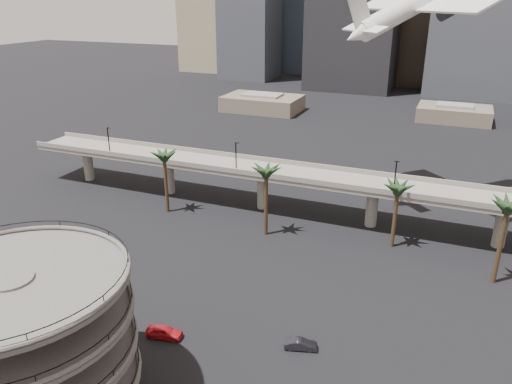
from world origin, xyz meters
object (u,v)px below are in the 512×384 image
at_px(car_a, 164,332).
at_px(car_b, 301,344).
at_px(parking_ramp, 21,335).
at_px(overpass, 316,181).

relative_size(car_a, car_b, 1.15).
height_order(parking_ramp, overpass, parking_ramp).
height_order(overpass, car_a, overpass).
xyz_separation_m(overpass, car_a, (-7.22, -43.38, -6.54)).
bearing_deg(car_b, overpass, -2.20).
xyz_separation_m(overpass, car_b, (9.57, -38.90, -6.67)).
relative_size(parking_ramp, overpass, 0.17).
bearing_deg(car_a, parking_ramp, 149.05).
height_order(car_a, car_b, car_a).
bearing_deg(car_b, car_a, 88.93).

